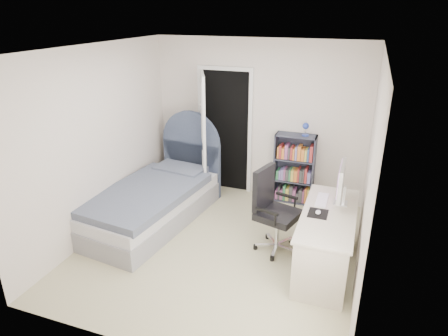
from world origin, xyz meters
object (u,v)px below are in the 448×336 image
(bed, at_px, (155,199))
(floor_lamp, at_px, (202,157))
(desk, at_px, (327,238))
(bookcase, at_px, (295,171))
(office_chair, at_px, (272,206))
(nightstand, at_px, (189,165))

(bed, bearing_deg, floor_lamp, 74.30)
(floor_lamp, distance_m, desk, 2.61)
(floor_lamp, height_order, bookcase, floor_lamp)
(bed, xyz_separation_m, floor_lamp, (0.30, 1.05, 0.32))
(bookcase, bearing_deg, bed, -144.64)
(office_chair, bearing_deg, bookcase, 88.86)
(bookcase, distance_m, desk, 1.77)
(bed, distance_m, nightstand, 1.20)
(nightstand, distance_m, floor_lamp, 0.41)
(desk, bearing_deg, floor_lamp, 147.04)
(bed, height_order, desk, bed)
(bookcase, distance_m, office_chair, 1.44)
(bed, height_order, bookcase, bed)
(bed, distance_m, desk, 2.50)
(bookcase, bearing_deg, office_chair, -91.14)
(nightstand, distance_m, bookcase, 1.81)
(bed, distance_m, bookcase, 2.20)
(bookcase, xyz_separation_m, office_chair, (-0.03, -1.44, 0.09))
(desk, height_order, office_chair, desk)
(nightstand, distance_m, office_chair, 2.24)
(desk, bearing_deg, office_chair, 164.65)
(nightstand, distance_m, desk, 2.93)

